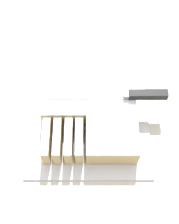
# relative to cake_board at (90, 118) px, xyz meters

# --- Properties ---
(ground_plane) EXTENTS (8.00, 8.00, 0.00)m
(ground_plane) POSITION_rel_cake_board_xyz_m (-0.05, 0.08, -0.90)
(ground_plane) COLOR #7F705B
(countertop) EXTENTS (1.40, 1.10, 0.90)m
(countertop) POSITION_rel_cake_board_xyz_m (-0.05, 0.08, -0.45)
(countertop) COLOR beige
(countertop) RESTS_ON ground_plane
(cake_board) EXTENTS (0.35, 0.37, 0.01)m
(cake_board) POSITION_rel_cake_board_xyz_m (0.00, 0.00, 0.00)
(cake_board) COLOR silver
(cake_board) RESTS_ON countertop
(cake) EXTENTS (0.26, 0.29, 0.07)m
(cake) POSITION_rel_cake_board_xyz_m (0.01, 0.01, 0.04)
(cake) COLOR tan
(cake) RESTS_ON cake_board
(knife) EXTENTS (0.34, 0.02, 0.02)m
(knife) POSITION_rel_cake_board_xyz_m (0.13, 0.03, 0.08)
(knife) COLOR silver
(knife) RESTS_ON cake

